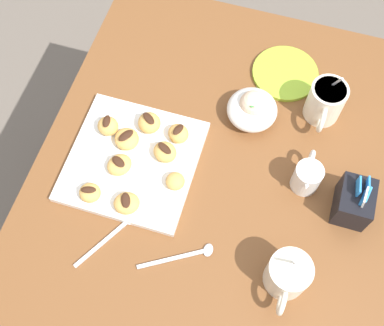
{
  "coord_description": "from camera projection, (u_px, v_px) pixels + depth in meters",
  "views": [
    {
      "loc": [
        0.46,
        0.08,
        1.71
      ],
      "look_at": [
        0.02,
        -0.06,
        0.74
      ],
      "focal_mm": 45.54,
      "sensor_mm": 36.0,
      "label": 1
    }
  ],
  "objects": [
    {
      "name": "chocolate_drizzle_3",
      "position": [
        165.0,
        148.0,
        1.05
      ],
      "size": [
        0.03,
        0.04,
        0.0
      ],
      "primitive_type": "ellipsoid",
      "rotation": [
        0.0,
        0.0,
        4.21
      ],
      "color": "#381E11",
      "rests_on": "beignet_3"
    },
    {
      "name": "beignet_6",
      "position": [
        175.0,
        181.0,
        1.04
      ],
      "size": [
        0.04,
        0.04,
        0.03
      ],
      "primitive_type": "ellipsoid",
      "rotation": [
        0.0,
        0.0,
        4.75
      ],
      "color": "#DBA351",
      "rests_on": "pastry_plate_square"
    },
    {
      "name": "beignet_3",
      "position": [
        165.0,
        152.0,
        1.07
      ],
      "size": [
        0.07,
        0.07,
        0.03
      ],
      "primitive_type": "ellipsoid",
      "rotation": [
        0.0,
        0.0,
        4.28
      ],
      "color": "#DBA351",
      "rests_on": "pastry_plate_square"
    },
    {
      "name": "beignet_4",
      "position": [
        127.0,
        139.0,
        1.09
      ],
      "size": [
        0.08,
        0.08,
        0.03
      ],
      "primitive_type": "ellipsoid",
      "rotation": [
        0.0,
        0.0,
        5.29
      ],
      "color": "#DBA351",
      "rests_on": "pastry_plate_square"
    },
    {
      "name": "chocolate_drizzle_0",
      "position": [
        178.0,
        129.0,
        1.07
      ],
      "size": [
        0.04,
        0.03,
        0.0
      ],
      "primitive_type": "ellipsoid",
      "rotation": [
        0.0,
        0.0,
        2.8
      ],
      "color": "#381E11",
      "rests_on": "beignet_0"
    },
    {
      "name": "cream_pitcher_white",
      "position": [
        307.0,
        176.0,
        1.04
      ],
      "size": [
        0.1,
        0.06,
        0.07
      ],
      "color": "white",
      "rests_on": "dining_table"
    },
    {
      "name": "chocolate_drizzle_5",
      "position": [
        107.0,
        121.0,
        1.08
      ],
      "size": [
        0.03,
        0.02,
        0.0
      ],
      "primitive_type": "ellipsoid",
      "rotation": [
        0.0,
        0.0,
        3.33
      ],
      "color": "#381E11",
      "rests_on": "beignet_5"
    },
    {
      "name": "beignet_2",
      "position": [
        119.0,
        165.0,
        1.06
      ],
      "size": [
        0.07,
        0.07,
        0.03
      ],
      "primitive_type": "ellipsoid",
      "rotation": [
        0.0,
        0.0,
        4.07
      ],
      "color": "#DBA351",
      "rests_on": "pastry_plate_square"
    },
    {
      "name": "coffee_mug_cream_right",
      "position": [
        288.0,
        275.0,
        0.94
      ],
      "size": [
        0.12,
        0.09,
        0.14
      ],
      "color": "silver",
      "rests_on": "dining_table"
    },
    {
      "name": "beignet_5",
      "position": [
        108.0,
        126.0,
        1.1
      ],
      "size": [
        0.06,
        0.06,
        0.04
      ],
      "primitive_type": "ellipsoid",
      "rotation": [
        0.0,
        0.0,
        2.89
      ],
      "color": "#DBA351",
      "rests_on": "pastry_plate_square"
    },
    {
      "name": "beignet_1",
      "position": [
        127.0,
        203.0,
        1.02
      ],
      "size": [
        0.07,
        0.07,
        0.03
      ],
      "primitive_type": "ellipsoid",
      "rotation": [
        0.0,
        0.0,
        0.4
      ],
      "color": "#DBA351",
      "rests_on": "pastry_plate_square"
    },
    {
      "name": "pastry_plate_square",
      "position": [
        133.0,
        161.0,
        1.09
      ],
      "size": [
        0.28,
        0.28,
        0.02
      ],
      "primitive_type": "cube",
      "color": "white",
      "rests_on": "dining_table"
    },
    {
      "name": "chocolate_drizzle_8",
      "position": [
        149.0,
        118.0,
        1.08
      ],
      "size": [
        0.04,
        0.04,
        0.0
      ],
      "primitive_type": "ellipsoid",
      "rotation": [
        0.0,
        0.0,
        4.07
      ],
      "color": "#381E11",
      "rests_on": "beignet_8"
    },
    {
      "name": "chocolate_drizzle_4",
      "position": [
        126.0,
        135.0,
        1.07
      ],
      "size": [
        0.04,
        0.04,
        0.0
      ],
      "primitive_type": "ellipsoid",
      "rotation": [
        0.0,
        0.0,
        5.72
      ],
      "color": "#381E11",
      "rests_on": "beignet_4"
    },
    {
      "name": "sugar_caddy",
      "position": [
        354.0,
        202.0,
        1.01
      ],
      "size": [
        0.09,
        0.07,
        0.11
      ],
      "color": "black",
      "rests_on": "dining_table"
    },
    {
      "name": "ground_plane",
      "position": [
        208.0,
        252.0,
        1.74
      ],
      "size": [
        8.0,
        8.0,
        0.0
      ],
      "primitive_type": "plane",
      "color": "#665B51"
    },
    {
      "name": "loose_spoon_near_saucer",
      "position": [
        186.0,
        256.0,
        1.0
      ],
      "size": [
        0.09,
        0.14,
        0.01
      ],
      "color": "silver",
      "rests_on": "dining_table"
    },
    {
      "name": "chocolate_drizzle_1",
      "position": [
        126.0,
        200.0,
        1.0
      ],
      "size": [
        0.04,
        0.03,
        0.0
      ],
      "primitive_type": "ellipsoid",
      "rotation": [
        0.0,
        0.0,
        0.45
      ],
      "color": "#381E11",
      "rests_on": "beignet_1"
    },
    {
      "name": "loose_spoon_by_plate",
      "position": [
        113.0,
        234.0,
        1.02
      ],
      "size": [
        0.15,
        0.09,
        0.01
      ],
      "color": "silver",
      "rests_on": "dining_table"
    },
    {
      "name": "chocolate_drizzle_7",
      "position": [
        88.0,
        190.0,
        1.02
      ],
      "size": [
        0.02,
        0.04,
        0.0
      ],
      "primitive_type": "ellipsoid",
      "rotation": [
        0.0,
        0.0,
        1.83
      ],
      "color": "#381E11",
      "rests_on": "beignet_7"
    },
    {
      "name": "coffee_mug_cream_left",
      "position": [
        325.0,
        102.0,
        1.1
      ],
      "size": [
        0.12,
        0.08,
        0.15
      ],
      "color": "silver",
      "rests_on": "dining_table"
    },
    {
      "name": "dining_table",
      "position": [
        215.0,
        190.0,
        1.21
      ],
      "size": [
        0.94,
        0.8,
        0.72
      ],
      "color": "brown",
      "rests_on": "ground_plane"
    },
    {
      "name": "beignet_8",
      "position": [
        149.0,
        123.0,
        1.1
      ],
      "size": [
        0.07,
        0.07,
        0.04
      ],
      "primitive_type": "ellipsoid",
      "rotation": [
        0.0,
        0.0,
        3.88
      ],
      "color": "#DBA351",
      "rests_on": "pastry_plate_square"
    },
    {
      "name": "ice_cream_bowl",
      "position": [
        252.0,
        108.0,
        1.11
      ],
      "size": [
        0.12,
        0.12,
        0.09
      ],
      "color": "white",
      "rests_on": "dining_table"
    },
    {
      "name": "beignet_7",
      "position": [
        90.0,
        193.0,
        1.03
      ],
      "size": [
        0.05,
        0.05,
        0.03
      ],
      "primitive_type": "ellipsoid",
      "rotation": [
        0.0,
        0.0,
        1.48
      ],
      "color": "#DBA351",
      "rests_on": "pastry_plate_square"
    },
    {
      "name": "chocolate_drizzle_2",
      "position": [
        118.0,
        162.0,
        1.04
      ],
      "size": [
        0.03,
        0.04,
        0.0
      ],
      "primitive_type": "ellipsoid",
      "rotation": [
        0.0,
        0.0,
        4.24
      ],
      "color": "#381E11",
      "rests_on": "beignet_2"
    },
    {
      "name": "saucer_lime_left",
      "position": [
        285.0,
        73.0,
        1.2
      ],
      "size": [
        0.16,
        0.16,
        0.01
      ],
      "primitive_type": "cylinder",
      "color": "#9EC633",
      "rests_on": "dining_table"
    },
    {
      "name": "beignet_0",
      "position": [
        178.0,
        134.0,
        1.09
      ],
      "size": [
        0.07,
        0.07,
        0.03
      ],
      "primitive_type": "ellipsoid",
      "rotation": [
        0.0,
        0.0,
        2.45
      ],
      "color": "#DBA351",
      "rests_on": "pastry_plate_square"
    }
  ]
}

